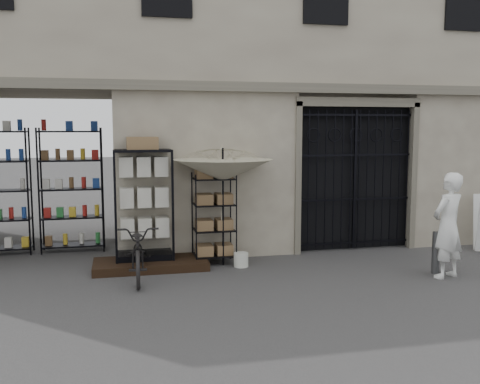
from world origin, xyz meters
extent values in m
plane|color=black|center=(0.00, 0.00, 0.00)|extent=(80.00, 80.00, 0.00)
cube|color=#A9A08A|center=(0.00, 4.00, 4.50)|extent=(14.00, 4.00, 9.00)
cube|color=black|center=(-4.50, 2.80, 1.50)|extent=(3.00, 1.70, 3.00)
cube|color=black|center=(-4.55, 3.30, 1.25)|extent=(2.70, 0.50, 2.50)
cube|color=black|center=(1.75, 2.28, 1.50)|extent=(2.50, 0.06, 3.00)
cube|color=black|center=(1.75, 2.12, 1.45)|extent=(0.05, 0.05, 2.80)
cube|color=black|center=(-2.40, 1.55, 0.07)|extent=(2.00, 0.90, 0.15)
cube|color=black|center=(-2.49, 1.74, 0.20)|extent=(0.99, 0.61, 0.11)
cube|color=silver|center=(-2.50, 1.43, 1.13)|extent=(0.92, 0.02, 1.84)
cube|color=silver|center=(-2.49, 1.74, 1.02)|extent=(0.83, 0.45, 1.53)
cube|color=olive|center=(-2.49, 1.74, 2.17)|extent=(0.55, 0.42, 0.22)
cube|color=black|center=(-1.23, 1.67, 0.84)|extent=(0.87, 0.74, 1.68)
cube|color=olive|center=(-1.23, 1.67, 0.79)|extent=(0.73, 0.61, 1.26)
cylinder|color=black|center=(-1.09, 1.50, 1.07)|extent=(0.04, 0.04, 2.14)
imported|color=#B3AE8B|center=(-1.09, 1.50, 1.85)|extent=(1.82, 1.84, 1.44)
cylinder|color=silver|center=(-0.80, 1.32, 0.13)|extent=(0.33, 0.33, 0.25)
imported|color=black|center=(-2.63, 0.93, 0.00)|extent=(0.66, 0.97, 1.81)
cylinder|color=#515253|center=(2.37, 0.14, 0.36)|extent=(0.16, 0.16, 0.73)
imported|color=white|center=(2.39, -0.13, 0.00)|extent=(1.27, 1.88, 0.42)
camera|label=1|loc=(-2.91, -7.87, 2.49)|focal=40.00mm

